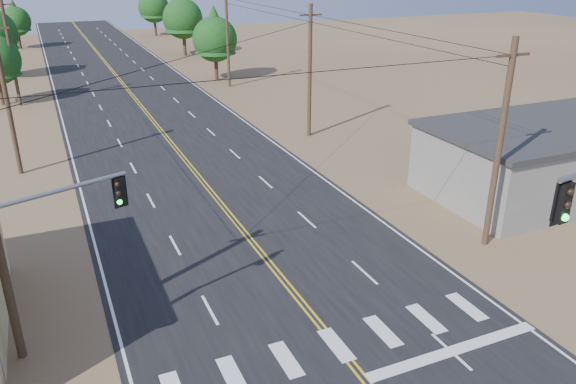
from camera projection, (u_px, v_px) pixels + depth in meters
road at (186, 161)px, 39.06m from camera, size 15.00×200.00×0.02m
building_right at (553, 158)px, 33.57m from camera, size 15.00×8.00×4.00m
utility_pole_left_mid at (6, 96)px, 34.86m from camera, size 1.80×0.30×10.00m
utility_pole_left_far at (10, 51)px, 51.72m from camera, size 1.80×0.30×10.00m
utility_pole_right_near at (499, 145)px, 25.82m from camera, size 1.80×0.30×10.00m
utility_pole_right_mid at (310, 71)px, 42.69m from camera, size 1.80×0.30×10.00m
utility_pole_right_far at (228, 39)px, 59.56m from camera, size 1.80×0.30×10.00m
signal_mast_left at (27, 262)px, 17.27m from camera, size 4.85×1.85×6.63m
tree_left_far at (15, 18)px, 85.46m from camera, size 4.44×4.44×7.39m
tree_right_near at (215, 35)px, 62.81m from camera, size 5.01×5.01×8.35m
tree_right_mid at (182, 14)px, 78.76m from camera, size 5.58×5.58×9.30m
tree_right_far at (153, 4)px, 99.22m from camera, size 5.37×5.37×8.95m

